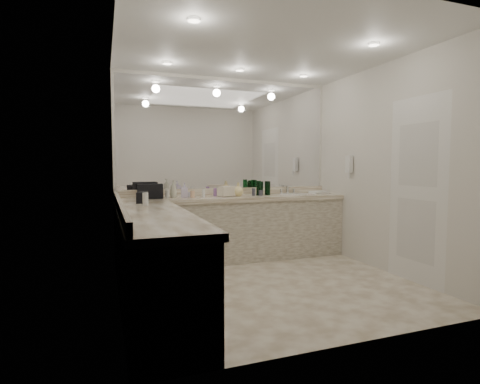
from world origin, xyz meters
name	(u,v)px	position (x,y,z in m)	size (l,w,h in m)	color
floor	(269,284)	(0.00, 0.00, 0.00)	(3.20, 3.20, 0.00)	beige
ceiling	(270,47)	(0.00, 0.00, 2.60)	(3.20, 3.20, 0.00)	white
wall_back	(227,168)	(0.00, 1.50, 1.30)	(3.20, 0.02, 2.60)	silver
wall_left	(116,169)	(-1.60, 0.00, 1.30)	(0.02, 3.00, 2.60)	silver
wall_right	(387,168)	(1.60, 0.00, 1.30)	(0.02, 3.00, 2.60)	silver
vanity_back_base	(234,230)	(0.00, 1.20, 0.42)	(3.20, 0.60, 0.84)	beige
vanity_back_top	(234,198)	(0.00, 1.19, 0.87)	(3.20, 0.64, 0.06)	white
vanity_left_base	(154,265)	(-1.30, -0.30, 0.42)	(0.60, 2.40, 0.84)	beige
vanity_left_top	(154,216)	(-1.29, -0.30, 0.87)	(0.64, 2.42, 0.06)	white
backsplash_back	(228,191)	(0.00, 1.48, 0.95)	(3.20, 0.04, 0.10)	white
backsplash_left	(119,205)	(-1.58, 0.00, 0.95)	(0.04, 3.00, 0.10)	white
mirror_back	(227,135)	(0.00, 1.49, 1.77)	(3.12, 0.01, 1.55)	white
mirror_left	(117,119)	(-1.59, 0.00, 1.77)	(0.01, 2.92, 1.55)	white
sink	(294,195)	(0.95, 1.20, 0.90)	(0.44, 0.44, 0.03)	white
faucet	(287,189)	(0.95, 1.41, 0.97)	(0.24, 0.16, 0.14)	silver
wall_phone	(349,164)	(1.56, 0.70, 1.35)	(0.06, 0.10, 0.24)	white
door	(417,191)	(1.59, -0.50, 1.05)	(0.02, 0.82, 2.10)	white
black_toiletry_bag	(150,192)	(-1.16, 1.18, 0.99)	(0.32, 0.20, 0.18)	black
black_bag_spill	(142,197)	(-1.30, 0.69, 0.97)	(0.11, 0.24, 0.13)	black
cream_cosmetic_case	(227,192)	(-0.11, 1.20, 0.97)	(0.23, 0.14, 0.13)	beige
hand_towel	(319,192)	(1.37, 1.19, 0.92)	(0.26, 0.18, 0.04)	white
lotion_left	(145,199)	(-1.30, 0.35, 0.97)	(0.06, 0.06, 0.14)	white
soap_bottle_a	(173,189)	(-0.85, 1.20, 1.02)	(0.09, 0.09, 0.23)	beige
soap_bottle_b	(184,190)	(-0.70, 1.22, 1.00)	(0.09, 0.09, 0.20)	silver
soap_bottle_c	(238,189)	(0.07, 1.21, 1.00)	(0.15, 0.15, 0.19)	#FBE496
green_bottle_0	(261,188)	(0.44, 1.28, 1.00)	(0.07, 0.07, 0.20)	#0E4C1E
green_bottle_1	(259,188)	(0.38, 1.21, 1.01)	(0.07, 0.07, 0.21)	#0E4C1E
green_bottle_2	(267,188)	(0.52, 1.21, 1.00)	(0.06, 0.06, 0.20)	#0E4C1E
green_bottle_3	(260,189)	(0.43, 1.27, 0.99)	(0.06, 0.06, 0.18)	#0E4C1E
green_bottle_4	(268,188)	(0.54, 1.23, 1.00)	(0.07, 0.07, 0.20)	#0E4C1E
amenity_bottle_0	(203,193)	(-0.46, 1.14, 0.96)	(0.04, 0.04, 0.12)	white
amenity_bottle_1	(254,192)	(0.30, 1.19, 0.96)	(0.04, 0.04, 0.12)	white
amenity_bottle_2	(215,192)	(-0.25, 1.29, 0.96)	(0.05, 0.05, 0.11)	#9966B2
amenity_bottle_3	(253,192)	(0.29, 1.18, 0.95)	(0.05, 0.05, 0.11)	#3F3F4C
amenity_bottle_4	(261,193)	(0.39, 1.16, 0.94)	(0.06, 0.06, 0.08)	#3F3F4C
amenity_bottle_5	(167,194)	(-0.93, 1.22, 0.96)	(0.06, 0.06, 0.11)	white
amenity_bottle_6	(193,194)	(-0.60, 1.14, 0.95)	(0.06, 0.06, 0.10)	#E0B28C
amenity_bottle_7	(227,192)	(-0.08, 1.27, 0.96)	(0.06, 0.06, 0.11)	silver
amenity_bottle_8	(189,195)	(-0.62, 1.26, 0.93)	(0.06, 0.06, 0.07)	silver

